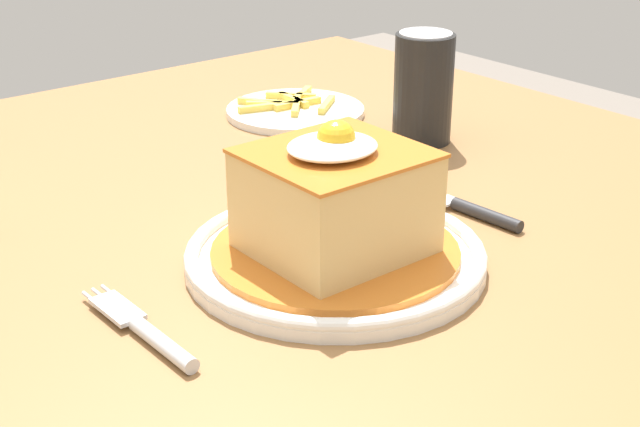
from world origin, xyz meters
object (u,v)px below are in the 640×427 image
Objects in this scene: main_plate at (335,255)px; knife at (466,207)px; side_plate_fries at (295,110)px; soda_can at (423,88)px; fork at (148,332)px.

main_plate is 0.16m from knife.
side_plate_fries is at bearing 57.10° from main_plate.
fork is at bearing -158.18° from soda_can.
side_plate_fries reaches higher than fork.
main_plate reaches higher than knife.
side_plate_fries is at bearing 79.98° from knife.
knife is 1.34× the size of soda_can.
soda_can is (0.28, 0.18, 0.05)m from main_plate.
soda_can reaches higher than fork.
main_plate is 1.76× the size of fork.
soda_can is at bearing 21.82° from fork.
fork is (-0.18, -0.00, -0.00)m from main_plate.
soda_can is 0.73× the size of side_plate_fries.
main_plate is at bearing -122.90° from side_plate_fries.
knife is at bearing 1.54° from fork.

